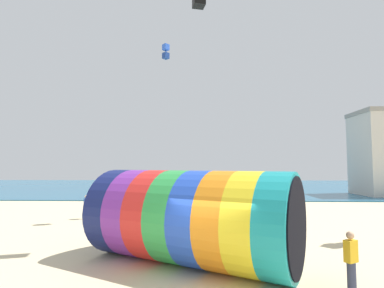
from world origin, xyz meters
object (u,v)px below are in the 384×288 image
bystander_near_water (257,211)px  bystander_mid_beach (86,207)px  kite_handler (351,261)px  giant_inflatable_tube (191,217)px  kite_blue_box (166,52)px

bystander_near_water → bystander_mid_beach: (-11.01, 1.87, -0.07)m
kite_handler → bystander_mid_beach: bearing=136.9°
giant_inflatable_tube → bystander_mid_beach: (-7.31, 8.94, -0.88)m
kite_handler → kite_blue_box: 16.80m
giant_inflatable_tube → bystander_near_water: bearing=62.4°
giant_inflatable_tube → bystander_mid_beach: bearing=129.3°
kite_blue_box → bystander_near_water: 12.16m
giant_inflatable_tube → kite_handler: (4.61, -2.21, -0.82)m
kite_handler → bystander_mid_beach: 16.33m
bystander_near_water → bystander_mid_beach: bystander_near_water is taller
kite_handler → bystander_mid_beach: kite_handler is taller
kite_handler → kite_blue_box: (-6.66, 11.26, 10.54)m
kite_blue_box → bystander_mid_beach: 11.83m
kite_blue_box → bystander_mid_beach: size_ratio=0.67×
kite_blue_box → bystander_mid_beach: bearing=-178.9°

